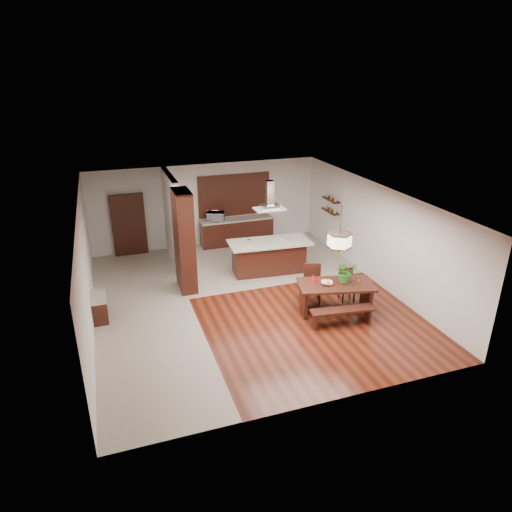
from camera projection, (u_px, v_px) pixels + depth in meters
name	position (u px, v px, depth m)	size (l,w,h in m)	color
room_shell	(245.00, 229.00, 11.83)	(9.00, 9.04, 2.92)	#3E150B
tile_hallway	(145.00, 315.00, 11.79)	(2.50, 9.00, 0.01)	#B1A393
tile_kitchen	(259.00, 260.00, 15.17)	(5.50, 4.00, 0.01)	#B1A393
soffit_band	(245.00, 198.00, 11.51)	(8.00, 9.00, 0.02)	#36170D
partition_pier	(184.00, 241.00, 12.69)	(0.45, 1.00, 2.90)	black
partition_stub	(172.00, 219.00, 14.53)	(0.18, 2.40, 2.90)	silver
hallway_console	(100.00, 307.00, 11.53)	(0.37, 0.88, 0.63)	black
hallway_doorway	(129.00, 225.00, 15.25)	(1.10, 0.20, 2.10)	black
rear_counter	(237.00, 231.00, 16.40)	(2.60, 0.62, 0.95)	black
kitchen_window	(234.00, 195.00, 16.14)	(2.60, 0.08, 1.50)	#A97632
shelf_lower	(330.00, 211.00, 15.51)	(0.26, 0.90, 0.04)	black
shelf_upper	(331.00, 200.00, 15.36)	(0.26, 0.90, 0.04)	black
dining_table	(336.00, 291.00, 11.77)	(2.10, 1.39, 0.80)	black
dining_bench	(342.00, 317.00, 11.27)	(1.58, 0.35, 0.45)	black
dining_chair_left	(313.00, 284.00, 12.30)	(0.46, 0.46, 1.04)	black
dining_chair_right	(347.00, 285.00, 12.41)	(0.39, 0.39, 0.89)	black
pendant_lantern	(340.00, 231.00, 11.14)	(0.64, 0.64, 1.31)	#FFEAC3
foliage_plant	(345.00, 272.00, 11.66)	(0.54, 0.47, 0.60)	#357125
fruit_bowl	(327.00, 283.00, 11.64)	(0.29, 0.29, 0.07)	beige
napkin_cone	(313.00, 278.00, 11.71)	(0.16, 0.16, 0.24)	#B70D0E
gold_ornament	(359.00, 282.00, 11.65)	(0.07, 0.07, 0.11)	gold
kitchen_island	(269.00, 256.00, 14.09)	(2.57, 1.27, 1.03)	black
range_hood	(270.00, 195.00, 13.35)	(0.90, 0.55, 0.87)	silver
island_cup	(282.00, 240.00, 13.87)	(0.11, 0.11, 0.09)	silver
microwave	(216.00, 216.00, 15.91)	(0.59, 0.40, 0.33)	silver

